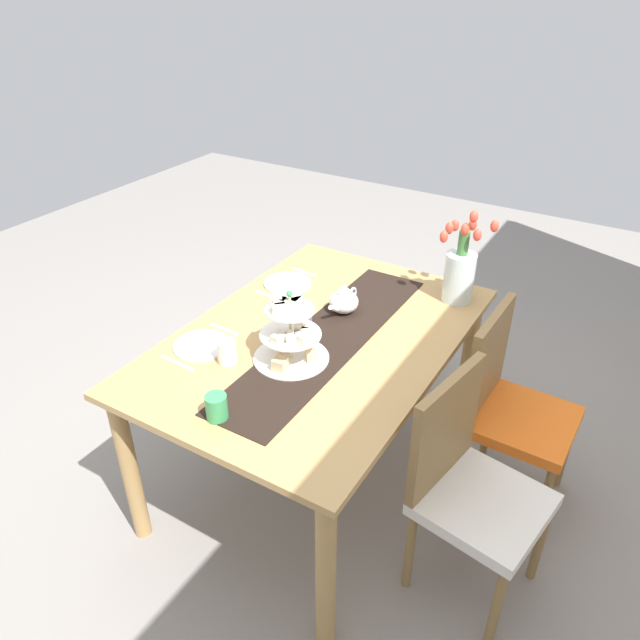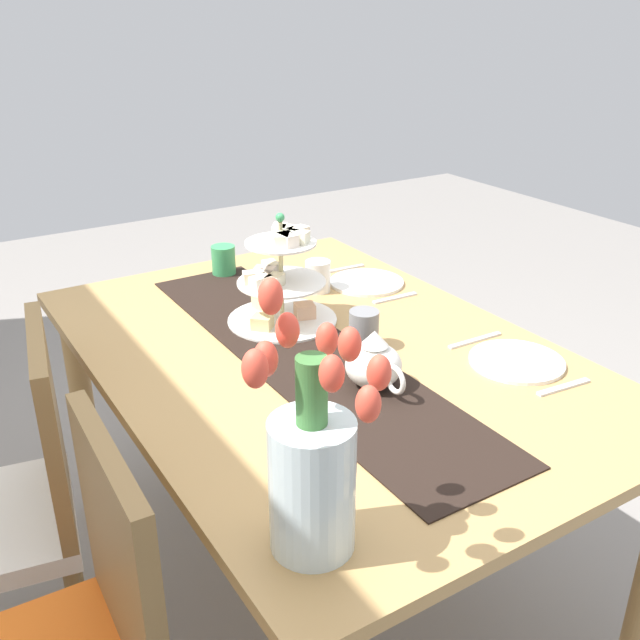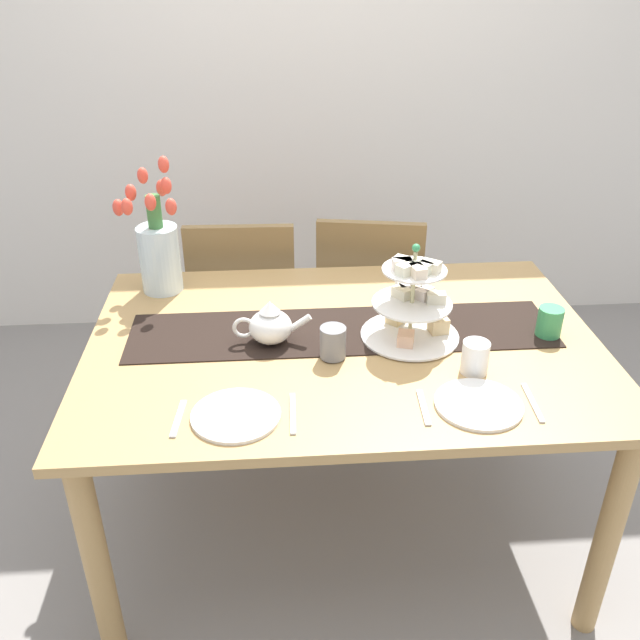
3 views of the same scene
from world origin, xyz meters
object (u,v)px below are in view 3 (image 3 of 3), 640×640
at_px(teapot, 270,325).
at_px(knife_left, 293,413).
at_px(tulip_vase, 158,249).
at_px(chair_right, 369,303).
at_px(mug_grey, 333,342).
at_px(tiered_cake_stand, 413,303).
at_px(chair_left, 245,307).
at_px(knife_right, 533,402).
at_px(dinner_plate_left, 236,415).
at_px(mug_white_text, 475,357).
at_px(dining_table, 343,368).
at_px(fork_left, 178,418).
at_px(fork_right, 424,407).
at_px(mug_orange, 550,322).
at_px(dinner_plate_right, 478,404).

relative_size(teapot, knife_left, 1.40).
bearing_deg(tulip_vase, teapot, -46.36).
relative_size(chair_right, mug_grey, 9.58).
relative_size(chair_right, tiered_cake_stand, 2.99).
bearing_deg(tiered_cake_stand, tulip_vase, 154.27).
xyz_separation_m(chair_left, knife_right, (0.79, -1.12, 0.28)).
xyz_separation_m(dinner_plate_left, mug_white_text, (0.66, 0.16, 0.04)).
relative_size(tiered_cake_stand, teapot, 1.28).
xyz_separation_m(knife_right, mug_white_text, (-0.11, 0.16, 0.04)).
relative_size(dining_table, fork_left, 10.35).
height_order(knife_left, fork_right, same).
bearing_deg(chair_left, dining_table, -66.27).
bearing_deg(dinner_plate_left, teapot, 75.69).
xyz_separation_m(teapot, knife_right, (0.68, -0.36, -0.06)).
relative_size(teapot, mug_white_text, 2.51).
bearing_deg(mug_white_text, mug_orange, 32.64).
bearing_deg(dinner_plate_right, mug_orange, 47.45).
height_order(fork_left, fork_right, same).
bearing_deg(teapot, chair_right, 61.37).
bearing_deg(fork_left, fork_right, 0.00).
bearing_deg(mug_grey, mug_white_text, -15.05).
distance_m(chair_right, tiered_cake_stand, 0.85).
bearing_deg(chair_left, dinner_plate_right, -59.97).
bearing_deg(dinner_plate_left, mug_white_text, 13.61).
distance_m(chair_right, knife_right, 1.19).
bearing_deg(mug_orange, mug_white_text, -147.36).
height_order(teapot, dinner_plate_left, teapot).
bearing_deg(dining_table, mug_white_text, -30.52).
xyz_separation_m(chair_left, dinner_plate_left, (0.02, -1.12, 0.28)).
height_order(tiered_cake_stand, mug_white_text, tiered_cake_stand).
height_order(knife_right, mug_orange, mug_orange).
height_order(teapot, tulip_vase, tulip_vase).
distance_m(fork_left, mug_white_text, 0.82).
bearing_deg(mug_orange, dinner_plate_right, -132.55).
distance_m(dinner_plate_left, mug_white_text, 0.68).
relative_size(dinner_plate_left, dinner_plate_right, 1.00).
height_order(chair_right, mug_white_text, chair_right).
bearing_deg(tulip_vase, mug_orange, -18.66).
relative_size(tiered_cake_stand, tulip_vase, 0.66).
bearing_deg(fork_right, mug_white_text, 42.31).
height_order(tulip_vase, knife_left, tulip_vase).
bearing_deg(dining_table, knife_left, -115.11).
distance_m(tiered_cake_stand, mug_grey, 0.28).
distance_m(tulip_vase, mug_white_text, 1.12).
relative_size(chair_right, mug_white_text, 9.58).
distance_m(fork_right, mug_grey, 0.34).
bearing_deg(knife_right, mug_orange, 63.79).
xyz_separation_m(chair_left, mug_grey, (0.29, -0.86, 0.33)).
xyz_separation_m(mug_grey, mug_white_text, (0.39, -0.10, -0.00)).
distance_m(dining_table, tiered_cake_stand, 0.30).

